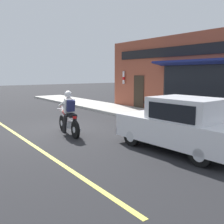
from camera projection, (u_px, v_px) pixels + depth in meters
name	position (u px, v px, depth m)	size (l,w,h in m)	color
ground_plane	(63.00, 129.00, 10.64)	(80.00, 80.00, 0.00)	black
sidewalk_curb	(117.00, 109.00, 15.88)	(2.60, 22.00, 0.14)	#ADAAA3
storefront_building	(183.00, 76.00, 13.46)	(1.25, 11.30, 4.20)	brown
motorcycle_with_rider	(69.00, 116.00, 9.59)	(0.62, 2.02, 1.62)	black
car_hatchback	(181.00, 125.00, 7.58)	(1.89, 3.88, 1.57)	black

